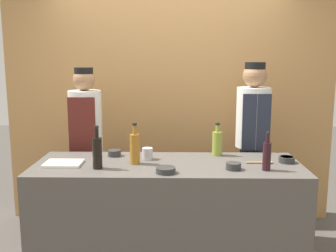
% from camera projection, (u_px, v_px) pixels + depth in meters
% --- Properties ---
extents(cabinet_wall, '(3.52, 0.18, 2.40)m').
position_uv_depth(cabinet_wall, '(170.00, 111.00, 4.33)').
color(cabinet_wall, '#B7844C').
rests_on(cabinet_wall, ground_plane).
extents(counter, '(2.15, 0.76, 0.94)m').
position_uv_depth(counter, '(168.00, 219.00, 3.24)').
color(counter, '#514C47').
rests_on(counter, ground_plane).
extents(sauce_bowl_white, '(0.12, 0.12, 0.05)m').
position_uv_depth(sauce_bowl_white, '(233.00, 166.00, 2.99)').
color(sauce_bowl_white, '#2D2D2D').
rests_on(sauce_bowl_white, counter).
extents(sauce_bowl_yellow, '(0.13, 0.13, 0.05)m').
position_uv_depth(sauce_bowl_yellow, '(287.00, 159.00, 3.18)').
color(sauce_bowl_yellow, '#2D2D2D').
rests_on(sauce_bowl_yellow, counter).
extents(sauce_bowl_purple, '(0.15, 0.15, 0.04)m').
position_uv_depth(sauce_bowl_purple, '(166.00, 170.00, 2.90)').
color(sauce_bowl_purple, '#2D2D2D').
rests_on(sauce_bowl_purple, counter).
extents(sauce_bowl_brown, '(0.11, 0.11, 0.05)m').
position_uv_depth(sauce_bowl_brown, '(114.00, 153.00, 3.39)').
color(sauce_bowl_brown, '#2D2D2D').
rests_on(sauce_bowl_brown, counter).
extents(cutting_board, '(0.29, 0.22, 0.02)m').
position_uv_depth(cutting_board, '(63.00, 163.00, 3.12)').
color(cutting_board, white).
rests_on(cutting_board, counter).
extents(bottle_amber, '(0.08, 0.08, 0.33)m').
position_uv_depth(bottle_amber, '(135.00, 148.00, 3.13)').
color(bottle_amber, '#9E661E').
rests_on(bottle_amber, counter).
extents(bottle_oil, '(0.09, 0.09, 0.29)m').
position_uv_depth(bottle_oil, '(217.00, 143.00, 3.40)').
color(bottle_oil, olive).
rests_on(bottle_oil, counter).
extents(bottle_soy, '(0.07, 0.07, 0.34)m').
position_uv_depth(bottle_soy, '(97.00, 152.00, 3.00)').
color(bottle_soy, black).
rests_on(bottle_soy, counter).
extents(bottle_wine, '(0.06, 0.06, 0.30)m').
position_uv_depth(bottle_wine, '(267.00, 155.00, 2.95)').
color(bottle_wine, black).
rests_on(bottle_wine, counter).
extents(cup_steel, '(0.09, 0.09, 0.10)m').
position_uv_depth(cup_steel, '(147.00, 154.00, 3.28)').
color(cup_steel, '#B7B7BC').
rests_on(cup_steel, counter).
extents(wooden_spoon, '(0.22, 0.04, 0.02)m').
position_uv_depth(wooden_spoon, '(263.00, 162.00, 3.15)').
color(wooden_spoon, '#B2844C').
rests_on(wooden_spoon, counter).
extents(chef_left, '(0.31, 0.31, 1.69)m').
position_uv_depth(chef_left, '(86.00, 146.00, 3.82)').
color(chef_left, '#28282D').
rests_on(chef_left, ground_plane).
extents(chef_right, '(0.32, 0.32, 1.74)m').
position_uv_depth(chef_right, '(252.00, 143.00, 3.79)').
color(chef_right, '#28282D').
rests_on(chef_right, ground_plane).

